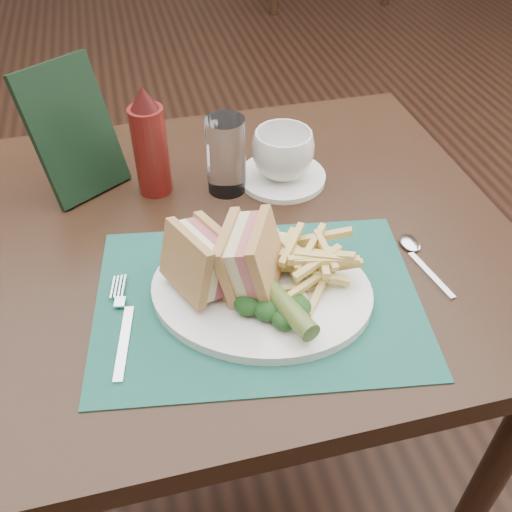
{
  "coord_description": "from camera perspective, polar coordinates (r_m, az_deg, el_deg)",
  "views": [
    {
      "loc": [
        -0.11,
        -1.17,
        1.31
      ],
      "look_at": [
        0.03,
        -0.62,
        0.8
      ],
      "focal_mm": 40.0,
      "sensor_mm": 36.0,
      "label": 1
    }
  ],
  "objects": [
    {
      "name": "fork",
      "position": [
        0.76,
        -13.28,
        -6.52
      ],
      "size": [
        0.07,
        0.17,
        0.01
      ],
      "primitive_type": null,
      "rotation": [
        0.0,
        0.0,
        -0.2
      ],
      "color": "silver",
      "rests_on": "placemat"
    },
    {
      "name": "sandwich_half_b",
      "position": [
        0.74,
        -2.15,
        0.14
      ],
      "size": [
        0.11,
        0.12,
        0.1
      ],
      "primitive_type": null,
      "rotation": [
        0.0,
        -0.24,
        -0.45
      ],
      "color": "tan",
      "rests_on": "plate"
    },
    {
      "name": "table_main",
      "position": [
        1.16,
        -2.79,
        -12.04
      ],
      "size": [
        0.9,
        0.75,
        0.75
      ],
      "primitive_type": null,
      "color": "black",
      "rests_on": "ground"
    },
    {
      "name": "sandwich_half_a",
      "position": [
        0.73,
        -7.02,
        -1.02
      ],
      "size": [
        0.11,
        0.12,
        0.1
      ],
      "primitive_type": null,
      "rotation": [
        0.0,
        0.24,
        0.42
      ],
      "color": "tan",
      "rests_on": "plate"
    },
    {
      "name": "spoon",
      "position": [
        0.86,
        16.4,
        -0.55
      ],
      "size": [
        0.06,
        0.15,
        0.01
      ],
      "primitive_type": null,
      "rotation": [
        0.0,
        0.0,
        0.17
      ],
      "color": "silver",
      "rests_on": "table_main"
    },
    {
      "name": "check_presenter",
      "position": [
        0.97,
        -17.83,
        11.79
      ],
      "size": [
        0.15,
        0.14,
        0.21
      ],
      "primitive_type": "cube",
      "rotation": [
        -0.31,
        0.0,
        0.57
      ],
      "color": "black",
      "rests_on": "table_main"
    },
    {
      "name": "plate",
      "position": [
        0.77,
        0.53,
        -3.5
      ],
      "size": [
        0.37,
        0.34,
        0.01
      ],
      "primitive_type": null,
      "rotation": [
        0.0,
        0.0,
        -0.39
      ],
      "color": "white",
      "rests_on": "placemat"
    },
    {
      "name": "pickle_spear",
      "position": [
        0.72,
        2.77,
        -4.77
      ],
      "size": [
        0.06,
        0.12,
        0.03
      ],
      "primitive_type": "cylinder",
      "rotation": [
        1.54,
        0.0,
        0.31
      ],
      "color": "#475F24",
      "rests_on": "plate"
    },
    {
      "name": "fries_pile",
      "position": [
        0.77,
        5.51,
        -0.0
      ],
      "size": [
        0.18,
        0.2,
        0.06
      ],
      "primitive_type": null,
      "color": "#E2C971",
      "rests_on": "plate"
    },
    {
      "name": "drinking_glass",
      "position": [
        0.94,
        -3.03,
        10.0
      ],
      "size": [
        0.09,
        0.09,
        0.13
      ],
      "primitive_type": "cylinder",
      "rotation": [
        0.0,
        0.0,
        -0.42
      ],
      "color": "silver",
      "rests_on": "table_main"
    },
    {
      "name": "placemat",
      "position": [
        0.78,
        0.2,
        -4.38
      ],
      "size": [
        0.48,
        0.37,
        0.0
      ],
      "primitive_type": "cube",
      "rotation": [
        0.0,
        0.0,
        -0.15
      ],
      "color": "#195247",
      "rests_on": "table_main"
    },
    {
      "name": "coffee_cup",
      "position": [
        0.97,
        2.71,
        10.16
      ],
      "size": [
        0.15,
        0.15,
        0.08
      ],
      "primitive_type": "imported",
      "rotation": [
        0.0,
        0.0,
        0.74
      ],
      "color": "white",
      "rests_on": "saucer"
    },
    {
      "name": "kale_garnish",
      "position": [
        0.72,
        1.97,
        -5.34
      ],
      "size": [
        0.11,
        0.08,
        0.03
      ],
      "primitive_type": null,
      "color": "#123313",
      "rests_on": "plate"
    },
    {
      "name": "saucer",
      "position": [
        0.99,
        2.62,
        7.92
      ],
      "size": [
        0.17,
        0.17,
        0.01
      ],
      "primitive_type": "cylinder",
      "rotation": [
        0.0,
        0.0,
        0.16
      ],
      "color": "white",
      "rests_on": "table_main"
    },
    {
      "name": "floor",
      "position": [
        1.76,
        -5.75,
        -6.34
      ],
      "size": [
        7.0,
        7.0,
        0.0
      ],
      "primitive_type": "plane",
      "color": "black",
      "rests_on": "ground"
    },
    {
      "name": "ketchup_bottle",
      "position": [
        0.94,
        -10.6,
        11.2
      ],
      "size": [
        0.07,
        0.07,
        0.19
      ],
      "primitive_type": null,
      "rotation": [
        0.0,
        0.0,
        -0.26
      ],
      "color": "#5E1310",
      "rests_on": "table_main"
    }
  ]
}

